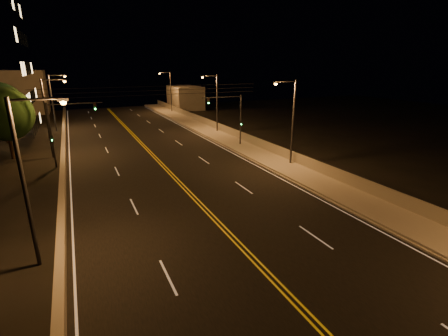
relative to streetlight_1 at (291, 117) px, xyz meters
name	(u,v)px	position (x,y,z in m)	size (l,w,h in m)	color
road	(191,194)	(-11.50, -3.02, -4.92)	(18.00, 120.00, 0.02)	black
sidewalk	(301,174)	(-0.70, -3.02, -4.78)	(3.60, 120.00, 0.30)	gray
curb	(284,178)	(-2.57, -3.02, -4.86)	(0.14, 120.00, 0.15)	gray
parapet_wall	(316,165)	(0.95, -3.02, -4.13)	(0.30, 120.00, 1.00)	gray
jersey_barrier	(62,211)	(-20.67, -3.02, -4.57)	(0.45, 120.00, 0.72)	gray
distant_building_right	(185,98)	(5.00, 47.35, -2.36)	(6.00, 10.00, 5.13)	gray
distant_building_left	(25,92)	(-27.50, 54.29, -0.54)	(8.00, 8.00, 8.79)	gray
parapet_rail	(316,160)	(0.95, -3.02, -3.60)	(0.06, 0.06, 120.00)	black
lane_markings	(191,194)	(-11.50, -3.09, -4.91)	(17.32, 116.00, 0.00)	silver
streetlight_1	(291,117)	(0.00, 0.00, 0.00)	(2.55, 0.28, 8.47)	#2D2D33
streetlight_2	(215,100)	(0.00, 18.42, 0.00)	(2.55, 0.28, 8.47)	#2D2D33
streetlight_3	(169,89)	(0.00, 42.51, 0.00)	(2.55, 0.28, 8.47)	#2D2D33
streetlight_4	(29,173)	(-21.41, -8.69, 0.00)	(2.55, 0.28, 8.47)	#2D2D33
streetlight_5	(49,113)	(-21.41, 13.49, 0.00)	(2.55, 0.28, 8.47)	#2D2D33
streetlight_6	(54,99)	(-21.41, 30.04, 0.00)	(2.55, 0.28, 8.47)	#2D2D33
traffic_signal_right	(234,115)	(-1.48, 9.44, -0.92)	(5.11, 0.31, 6.38)	#2D2D33
traffic_signal_left	(61,127)	(-20.33, 9.44, -0.92)	(5.11, 0.31, 6.38)	#2D2D33
overhead_wires	(156,91)	(-11.50, 6.48, 2.47)	(22.00, 0.03, 0.83)	black
tree_0	(5,114)	(-25.67, 15.00, -0.07)	(5.69, 5.69, 7.71)	black
tree_1	(0,105)	(-27.37, 24.02, -0.03)	(5.73, 5.73, 7.77)	black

